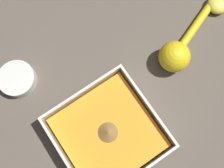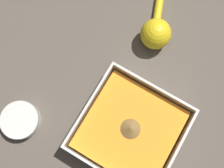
# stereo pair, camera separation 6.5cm
# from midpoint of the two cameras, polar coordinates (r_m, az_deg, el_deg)

# --- Properties ---
(ground_plane) EXTENTS (4.00, 4.00, 0.00)m
(ground_plane) POSITION_cam_midpoint_polar(r_m,az_deg,el_deg) (0.67, -2.04, -9.59)
(ground_plane) COLOR brown
(square_dish) EXTENTS (0.23, 0.23, 0.07)m
(square_dish) POSITION_cam_midpoint_polar(r_m,az_deg,el_deg) (0.64, 1.05, -10.49)
(square_dish) COLOR silver
(square_dish) RESTS_ON ground_plane
(spice_bowl) EXTENTS (0.09, 0.09, 0.03)m
(spice_bowl) POSITION_cam_midpoint_polar(r_m,az_deg,el_deg) (0.70, -21.72, -7.93)
(spice_bowl) COLOR silver
(spice_bowl) RESTS_ON ground_plane
(lemon_squeezer) EXTENTS (0.22, 0.12, 0.08)m
(lemon_squeezer) POSITION_cam_midpoint_polar(r_m,az_deg,el_deg) (0.70, 7.02, 11.17)
(lemon_squeezer) COLOR yellow
(lemon_squeezer) RESTS_ON ground_plane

